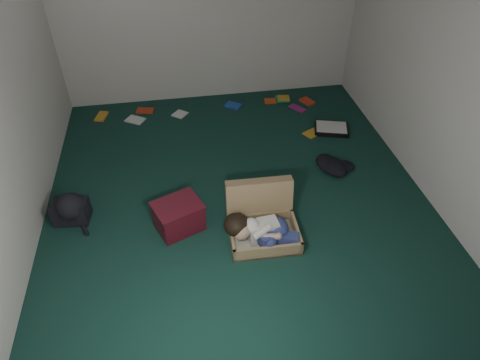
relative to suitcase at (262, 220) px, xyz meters
name	(u,v)px	position (x,y,z in m)	size (l,w,h in m)	color
floor	(238,196)	(-0.15, 0.54, -0.14)	(4.50, 4.50, 0.00)	#12342B
wall_back	(208,5)	(-0.15, 2.79, 1.16)	(4.50, 4.50, 0.00)	silver
wall_front	(313,304)	(-0.15, -1.71, 1.16)	(4.50, 4.50, 0.00)	silver
wall_right	(446,70)	(1.85, 0.54, 1.16)	(4.50, 4.50, 0.00)	silver
suitcase	(262,220)	(0.00, 0.00, 0.00)	(0.67, 0.66, 0.48)	#A3865A
person	(260,230)	(-0.05, -0.16, 0.04)	(0.71, 0.35, 0.30)	silver
maroon_bin	(179,216)	(-0.79, 0.18, 0.01)	(0.54, 0.49, 0.31)	#4E0F1A
backpack	(71,210)	(-1.85, 0.47, -0.02)	(0.42, 0.34, 0.25)	black
clothing_pile	(333,163)	(1.02, 0.83, -0.08)	(0.43, 0.35, 0.14)	black
paper_tray	(331,129)	(1.27, 1.59, -0.11)	(0.50, 0.43, 0.06)	black
book_scatter	(236,112)	(0.11, 2.25, -0.13)	(3.13, 1.16, 0.02)	gold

